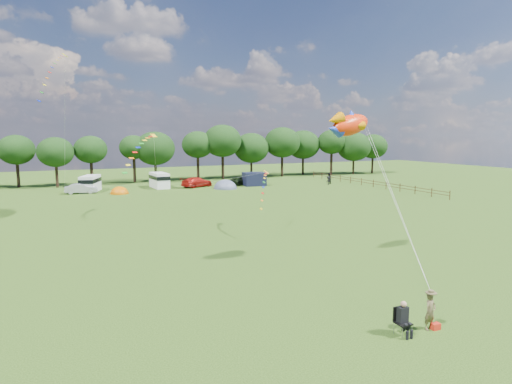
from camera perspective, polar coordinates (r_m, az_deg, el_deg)
name	(u,v)px	position (r m, az deg, el deg)	size (l,w,h in m)	color
ground_plane	(310,273)	(26.59, 7.24, -10.68)	(180.00, 180.00, 0.00)	black
tree_line	(176,146)	(78.71, -10.67, 6.04)	(102.98, 10.98, 10.27)	black
fence	(367,182)	(72.40, 14.62, 1.32)	(0.12, 33.12, 1.20)	#472D19
car_b	(81,189)	(66.03, -22.29, 0.43)	(1.53, 4.10, 1.45)	#A1A3A8
car_c	(197,182)	(69.57, -7.87, 1.32)	(2.22, 5.29, 1.59)	#A9150D
car_d	(243,181)	(72.23, -1.79, 1.52)	(2.22, 4.90, 1.34)	black
campervan_b	(90,183)	(67.86, -21.23, 1.13)	(3.49, 5.24, 2.37)	silver
campervan_c	(159,180)	(69.47, -12.76, 1.60)	(2.45, 5.03, 2.39)	white
tent_orange	(120,194)	(64.11, -17.74, -0.20)	(2.59, 2.84, 2.03)	#D26001
tent_greyblue	(225,188)	(67.06, -4.11, 0.48)	(3.70, 4.05, 2.75)	#4F5870
awning_navy	(254,179)	(70.77, -0.26, 1.74)	(3.48, 2.83, 2.18)	black
kite_flyer	(430,311)	(20.45, 22.21, -14.52)	(0.59, 0.39, 1.61)	brown
camp_chair	(402,314)	(19.52, 18.92, -15.19)	(0.60, 0.59, 1.48)	#99999E
kite_bag	(435,326)	(20.78, 22.81, -16.18)	(0.39, 0.26, 0.28)	red
fish_kite	(347,125)	(28.17, 12.09, 8.75)	(3.85, 1.90, 2.01)	red
streamer_kite_a	(54,69)	(52.41, -25.30, 14.65)	(3.25, 5.61, 5.76)	#CBD300
streamer_kite_b	(142,146)	(45.30, -14.92, 5.91)	(4.32, 4.66, 3.81)	yellow
streamer_kite_c	(264,183)	(36.95, 1.13, 1.25)	(3.06, 4.90, 2.77)	gold
walker_a	(329,178)	(74.20, 9.71, 1.80)	(0.94, 0.58, 1.92)	black
walker_b	(328,181)	(72.76, 9.58, 1.52)	(0.95, 0.44, 1.47)	black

